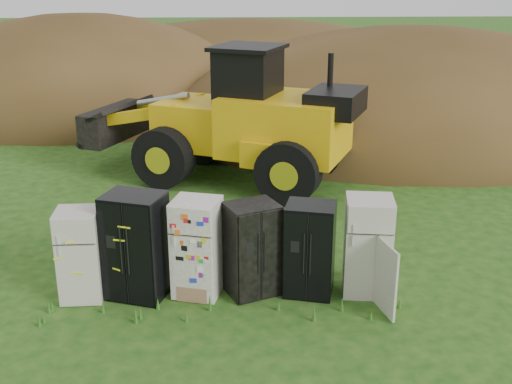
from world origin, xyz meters
TOP-DOWN VIEW (x-y plane):
  - ground at (0.00, 0.00)m, footprint 120.00×120.00m
  - fridge_leftmost at (-2.52, -0.04)m, footprint 0.73×0.70m
  - fridge_black_side at (-1.58, 0.01)m, footprint 1.16×1.03m
  - fridge_sticker at (-0.54, 0.03)m, footprint 0.93×0.89m
  - fridge_dark_mid at (0.40, 0.02)m, footprint 1.05×0.96m
  - fridge_black_right at (1.39, -0.03)m, footprint 0.96×0.86m
  - fridge_open_door at (2.39, -0.03)m, footprint 0.88×0.82m
  - wheel_loader at (-0.30, 6.42)m, footprint 7.89×5.68m
  - dirt_mound_right at (6.25, 11.49)m, footprint 16.80×12.32m
  - dirt_mound_left at (-5.67, 14.97)m, footprint 13.91×10.43m
  - dirt_mound_back at (0.86, 18.76)m, footprint 20.03×13.35m

SIDE VIEW (x-z plane):
  - ground at x=0.00m, z-range 0.00..0.00m
  - dirt_mound_right at x=6.25m, z-range -3.50..3.50m
  - dirt_mound_left at x=-5.67m, z-range -3.70..3.70m
  - dirt_mound_back at x=0.86m, z-range -3.15..3.15m
  - fridge_leftmost at x=-2.52m, z-range 0.00..1.60m
  - fridge_black_right at x=1.39m, z-range 0.00..1.65m
  - fridge_dark_mid at x=0.40m, z-range 0.00..1.65m
  - fridge_sticker at x=-0.54m, z-range 0.00..1.73m
  - fridge_open_door at x=2.39m, z-range 0.00..1.74m
  - fridge_black_side at x=-1.58m, z-range 0.00..1.85m
  - wheel_loader at x=-0.30m, z-range 0.00..3.54m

